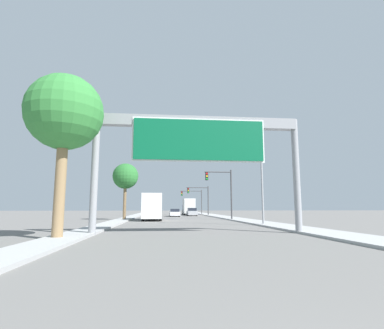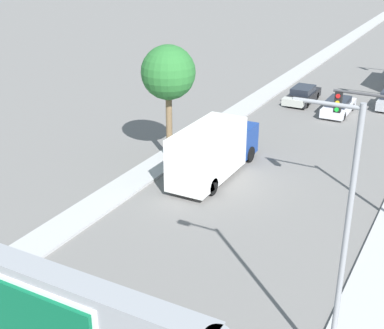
{
  "view_description": "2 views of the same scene",
  "coord_description": "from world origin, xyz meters",
  "px_view_note": "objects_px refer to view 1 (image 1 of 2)",
  "views": [
    {
      "loc": [
        -2.3,
        -0.74,
        1.65
      ],
      "look_at": [
        0.0,
        22.41,
        4.98
      ],
      "focal_mm": 28.0,
      "sensor_mm": 36.0,
      "label": 1
    },
    {
      "loc": [
        9.35,
        11.77,
        13.39
      ],
      "look_at": [
        -1.81,
        32.4,
        3.3
      ],
      "focal_mm": 50.0,
      "sensor_mm": 36.0,
      "label": 2
    }
  ],
  "objects_px": {
    "truck_box_primary": "(153,207)",
    "traffic_light_far_intersection": "(194,197)",
    "palm_tree_foreground": "(65,114)",
    "street_lamp_right": "(259,167)",
    "sign_gantry": "(199,140)",
    "car_near_right": "(155,212)",
    "car_mid_left": "(175,213)",
    "car_far_left": "(192,212)",
    "truck_box_secondary": "(188,207)",
    "palm_tree_background": "(125,177)",
    "traffic_light_mid_block": "(201,196)",
    "traffic_light_near_intersection": "(223,187)"
  },
  "relations": [
    {
      "from": "car_far_left",
      "to": "traffic_light_near_intersection",
      "type": "height_order",
      "value": "traffic_light_near_intersection"
    },
    {
      "from": "traffic_light_far_intersection",
      "to": "sign_gantry",
      "type": "bearing_deg",
      "value": -95.74
    },
    {
      "from": "traffic_light_far_intersection",
      "to": "car_near_right",
      "type": "bearing_deg",
      "value": -124.91
    },
    {
      "from": "sign_gantry",
      "to": "street_lamp_right",
      "type": "height_order",
      "value": "street_lamp_right"
    },
    {
      "from": "truck_box_primary",
      "to": "palm_tree_background",
      "type": "bearing_deg",
      "value": 163.74
    },
    {
      "from": "car_far_left",
      "to": "traffic_light_far_intersection",
      "type": "relative_size",
      "value": 0.77
    },
    {
      "from": "car_far_left",
      "to": "car_near_right",
      "type": "distance_m",
      "value": 7.28
    },
    {
      "from": "car_near_right",
      "to": "palm_tree_background",
      "type": "height_order",
      "value": "palm_tree_background"
    },
    {
      "from": "car_far_left",
      "to": "truck_box_primary",
      "type": "height_order",
      "value": "truck_box_primary"
    },
    {
      "from": "truck_box_primary",
      "to": "car_far_left",
      "type": "bearing_deg",
      "value": 70.34
    },
    {
      "from": "traffic_light_near_intersection",
      "to": "car_mid_left",
      "type": "bearing_deg",
      "value": 109.52
    },
    {
      "from": "palm_tree_background",
      "to": "traffic_light_far_intersection",
      "type": "bearing_deg",
      "value": 67.01
    },
    {
      "from": "sign_gantry",
      "to": "car_far_left",
      "type": "height_order",
      "value": "sign_gantry"
    },
    {
      "from": "car_near_right",
      "to": "traffic_light_mid_block",
      "type": "relative_size",
      "value": 0.81
    },
    {
      "from": "street_lamp_right",
      "to": "palm_tree_background",
      "type": "bearing_deg",
      "value": 136.07
    },
    {
      "from": "truck_box_primary",
      "to": "traffic_light_near_intersection",
      "type": "relative_size",
      "value": 1.24
    },
    {
      "from": "traffic_light_near_intersection",
      "to": "street_lamp_right",
      "type": "bearing_deg",
      "value": -85.59
    },
    {
      "from": "traffic_light_near_intersection",
      "to": "palm_tree_background",
      "type": "relative_size",
      "value": 0.89
    },
    {
      "from": "car_near_right",
      "to": "traffic_light_far_intersection",
      "type": "xyz_separation_m",
      "value": [
        8.54,
        12.24,
        3.19
      ]
    },
    {
      "from": "sign_gantry",
      "to": "car_far_left",
      "type": "distance_m",
      "value": 40.39
    },
    {
      "from": "sign_gantry",
      "to": "car_near_right",
      "type": "bearing_deg",
      "value": 95.28
    },
    {
      "from": "car_near_right",
      "to": "palm_tree_foreground",
      "type": "bearing_deg",
      "value": -95.78
    },
    {
      "from": "palm_tree_foreground",
      "to": "street_lamp_right",
      "type": "distance_m",
      "value": 17.75
    },
    {
      "from": "sign_gantry",
      "to": "traffic_light_mid_block",
      "type": "bearing_deg",
      "value": 82.47
    },
    {
      "from": "palm_tree_background",
      "to": "car_near_right",
      "type": "bearing_deg",
      "value": 77.52
    },
    {
      "from": "car_mid_left",
      "to": "traffic_light_far_intersection",
      "type": "relative_size",
      "value": 0.83
    },
    {
      "from": "truck_box_primary",
      "to": "traffic_light_far_intersection",
      "type": "xyz_separation_m",
      "value": [
        8.54,
        29.82,
        2.19
      ]
    },
    {
      "from": "street_lamp_right",
      "to": "car_near_right",
      "type": "bearing_deg",
      "value": 108.73
    },
    {
      "from": "sign_gantry",
      "to": "street_lamp_right",
      "type": "distance_m",
      "value": 10.48
    },
    {
      "from": "truck_box_secondary",
      "to": "palm_tree_background",
      "type": "xyz_separation_m",
      "value": [
        -10.66,
        -26.3,
        3.9
      ]
    },
    {
      "from": "sign_gantry",
      "to": "car_far_left",
      "type": "xyz_separation_m",
      "value": [
        3.5,
        39.9,
        -5.2
      ]
    },
    {
      "from": "car_mid_left",
      "to": "car_far_left",
      "type": "relative_size",
      "value": 1.08
    },
    {
      "from": "car_mid_left",
      "to": "truck_box_secondary",
      "type": "bearing_deg",
      "value": 73.14
    },
    {
      "from": "car_near_right",
      "to": "truck_box_primary",
      "type": "height_order",
      "value": "truck_box_primary"
    },
    {
      "from": "car_near_right",
      "to": "car_mid_left",
      "type": "bearing_deg",
      "value": -26.86
    },
    {
      "from": "sign_gantry",
      "to": "palm_tree_background",
      "type": "distance_m",
      "value": 22.54
    },
    {
      "from": "truck_box_primary",
      "to": "traffic_light_mid_block",
      "type": "relative_size",
      "value": 1.41
    },
    {
      "from": "sign_gantry",
      "to": "car_near_right",
      "type": "height_order",
      "value": "sign_gantry"
    },
    {
      "from": "sign_gantry",
      "to": "palm_tree_background",
      "type": "height_order",
      "value": "sign_gantry"
    },
    {
      "from": "traffic_light_far_intersection",
      "to": "street_lamp_right",
      "type": "xyz_separation_m",
      "value": [
        1.56,
        -42.01,
        1.53
      ]
    },
    {
      "from": "sign_gantry",
      "to": "traffic_light_mid_block",
      "type": "distance_m",
      "value": 40.53
    },
    {
      "from": "truck_box_primary",
      "to": "palm_tree_foreground",
      "type": "height_order",
      "value": "palm_tree_foreground"
    },
    {
      "from": "palm_tree_foreground",
      "to": "sign_gantry",
      "type": "bearing_deg",
      "value": 18.12
    },
    {
      "from": "car_mid_left",
      "to": "palm_tree_foreground",
      "type": "relative_size",
      "value": 0.53
    },
    {
      "from": "street_lamp_right",
      "to": "car_mid_left",
      "type": "bearing_deg",
      "value": 103.26
    },
    {
      "from": "car_far_left",
      "to": "traffic_light_mid_block",
      "type": "relative_size",
      "value": 0.75
    },
    {
      "from": "truck_box_secondary",
      "to": "street_lamp_right",
      "type": "distance_m",
      "value": 39.83
    },
    {
      "from": "car_near_right",
      "to": "truck_box_secondary",
      "type": "height_order",
      "value": "truck_box_secondary"
    },
    {
      "from": "traffic_light_mid_block",
      "to": "palm_tree_background",
      "type": "height_order",
      "value": "palm_tree_background"
    },
    {
      "from": "sign_gantry",
      "to": "car_mid_left",
      "type": "height_order",
      "value": "sign_gantry"
    }
  ]
}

